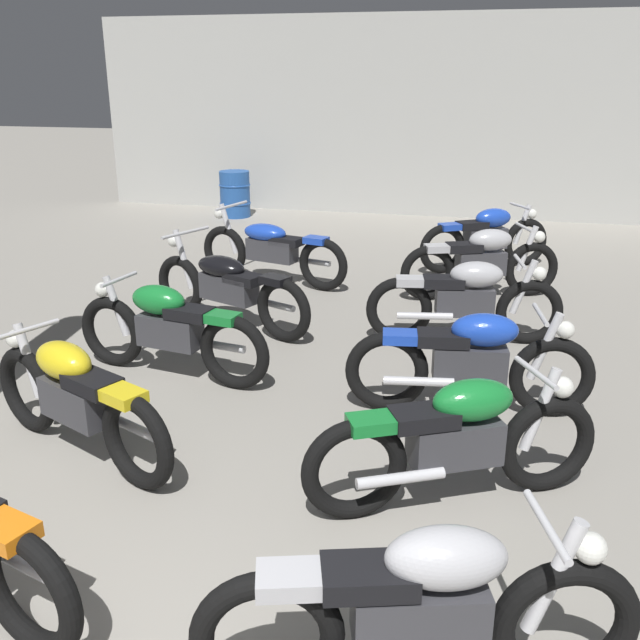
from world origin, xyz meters
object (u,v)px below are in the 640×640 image
(motorcycle_right_row_5, at_px, (486,237))
(oil_drum, at_px, (235,194))
(motorcycle_left_row_2, at_px, (169,328))
(motorcycle_left_row_1, at_px, (76,397))
(motorcycle_right_row_2, at_px, (471,360))
(motorcycle_right_row_0, at_px, (422,608))
(motorcycle_right_row_4, at_px, (482,261))
(motorcycle_left_row_3, at_px, (228,286))
(motorcycle_right_row_3, at_px, (466,299))
(motorcycle_right_row_1, at_px, (457,439))
(motorcycle_left_row_4, at_px, (271,248))

(motorcycle_right_row_5, bearing_deg, oil_drum, 149.50)
(motorcycle_left_row_2, bearing_deg, motorcycle_left_row_1, -91.19)
(motorcycle_left_row_1, relative_size, motorcycle_right_row_2, 0.94)
(motorcycle_right_row_0, bearing_deg, motorcycle_right_row_5, 89.10)
(motorcycle_left_row_1, bearing_deg, motorcycle_right_row_2, 26.74)
(motorcycle_right_row_2, distance_m, oil_drum, 8.64)
(motorcycle_right_row_2, height_order, motorcycle_right_row_4, same)
(motorcycle_left_row_3, xyz_separation_m, motorcycle_right_row_3, (2.48, 0.11, 0.01))
(motorcycle_right_row_1, distance_m, motorcycle_right_row_3, 2.92)
(oil_drum, bearing_deg, motorcycle_right_row_4, -41.54)
(motorcycle_left_row_1, distance_m, motorcycle_left_row_3, 2.83)
(motorcycle_left_row_2, distance_m, motorcycle_right_row_1, 2.97)
(motorcycle_right_row_0, bearing_deg, motorcycle_right_row_4, 89.12)
(motorcycle_right_row_0, bearing_deg, oil_drum, 114.20)
(motorcycle_right_row_1, xyz_separation_m, motorcycle_right_row_4, (0.03, 4.48, 0.00))
(motorcycle_left_row_3, height_order, motorcycle_right_row_0, motorcycle_left_row_3)
(motorcycle_left_row_3, bearing_deg, motorcycle_right_row_3, 2.63)
(motorcycle_left_row_3, relative_size, oil_drum, 2.41)
(motorcycle_right_row_1, xyz_separation_m, motorcycle_right_row_3, (-0.08, 2.92, 0.00))
(motorcycle_right_row_2, distance_m, motorcycle_right_row_5, 4.53)
(motorcycle_right_row_5, relative_size, oil_drum, 2.04)
(motorcycle_left_row_1, distance_m, motorcycle_right_row_4, 5.24)
(motorcycle_left_row_1, relative_size, motorcycle_right_row_1, 1.02)
(motorcycle_left_row_3, xyz_separation_m, motorcycle_right_row_2, (2.60, -1.49, 0.01))
(motorcycle_right_row_2, bearing_deg, motorcycle_left_row_1, -153.26)
(motorcycle_right_row_2, relative_size, motorcycle_right_row_3, 1.00)
(motorcycle_left_row_4, distance_m, motorcycle_right_row_4, 2.66)
(motorcycle_left_row_1, bearing_deg, motorcycle_left_row_4, 89.87)
(motorcycle_left_row_2, height_order, motorcycle_right_row_5, same)
(motorcycle_left_row_2, bearing_deg, oil_drum, 105.63)
(motorcycle_left_row_2, height_order, oil_drum, motorcycle_left_row_2)
(motorcycle_right_row_1, height_order, motorcycle_right_row_5, same)
(motorcycle_left_row_4, relative_size, motorcycle_right_row_5, 1.22)
(motorcycle_left_row_3, relative_size, motorcycle_right_row_1, 1.13)
(motorcycle_right_row_1, height_order, motorcycle_right_row_2, same)
(motorcycle_right_row_0, height_order, motorcycle_right_row_4, same)
(motorcycle_right_row_0, bearing_deg, motorcycle_left_row_1, 149.76)
(motorcycle_left_row_2, bearing_deg, motorcycle_right_row_0, -49.27)
(motorcycle_left_row_3, distance_m, motorcycle_right_row_2, 3.00)
(motorcycle_right_row_5, bearing_deg, motorcycle_right_row_4, -91.00)
(motorcycle_left_row_1, relative_size, motorcycle_right_row_5, 1.06)
(motorcycle_left_row_1, height_order, motorcycle_right_row_4, same)
(motorcycle_left_row_4, bearing_deg, motorcycle_right_row_1, -59.89)
(motorcycle_right_row_5, bearing_deg, motorcycle_right_row_3, -92.72)
(motorcycle_right_row_0, height_order, motorcycle_right_row_1, same)
(motorcycle_left_row_4, xyz_separation_m, motorcycle_right_row_2, (2.66, -3.21, 0.01))
(motorcycle_right_row_3, xyz_separation_m, motorcycle_right_row_4, (0.12, 1.57, 0.00))
(motorcycle_right_row_2, relative_size, motorcycle_right_row_5, 1.13)
(oil_drum, bearing_deg, motorcycle_right_row_0, -65.80)
(motorcycle_right_row_4, bearing_deg, motorcycle_right_row_3, -94.22)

